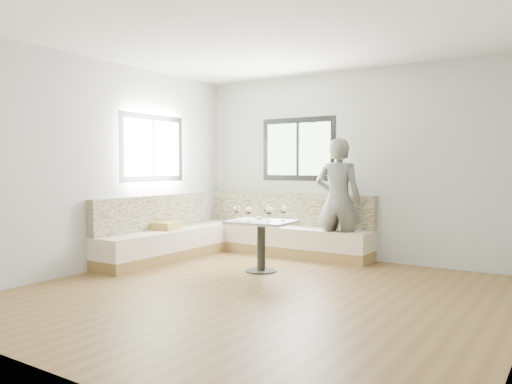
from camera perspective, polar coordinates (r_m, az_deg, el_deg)
room at (r=5.43m, az=0.30°, el=3.29°), size 5.01×5.01×2.81m
banquette at (r=7.64m, az=-2.89°, el=-4.94°), size 2.90×2.80×0.95m
table at (r=6.54m, az=0.60°, el=-4.75°), size 0.87×0.70×0.67m
person at (r=7.23m, az=9.38°, el=-0.94°), size 0.72×0.55×1.79m
olive_ramekin at (r=6.66m, az=0.37°, el=-2.98°), size 0.09×0.09×0.04m
wine_glass_a at (r=6.49m, az=-2.23°, el=-2.08°), size 0.09×0.09×0.20m
wine_glass_b at (r=6.36m, az=-0.89°, el=-2.18°), size 0.09×0.09×0.20m
wine_glass_c at (r=6.33m, az=1.50°, el=-2.21°), size 0.09×0.09×0.20m
wine_glass_d at (r=6.63m, az=1.19°, el=-1.97°), size 0.09×0.09×0.20m
wine_glass_e at (r=6.46m, az=3.13°, el=-2.11°), size 0.09×0.09×0.20m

